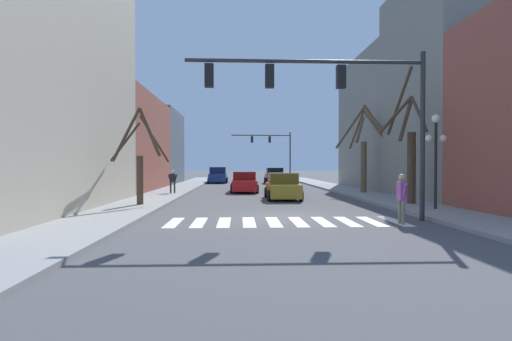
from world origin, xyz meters
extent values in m
plane|color=#4C4C4F|center=(0.00, 0.00, 0.00)|extent=(240.00, 240.00, 0.00)
cube|color=gray|center=(-6.73, 0.00, 0.07)|extent=(2.83, 90.00, 0.15)
cube|color=gray|center=(6.73, 0.00, 0.07)|extent=(2.83, 90.00, 0.15)
cube|color=#BCB299|center=(-11.14, 1.71, 6.11)|extent=(6.00, 15.43, 12.22)
cube|color=#934C3D|center=(-11.14, 15.72, 3.69)|extent=(6.00, 12.58, 7.38)
cube|color=#515B66|center=(-11.14, 26.81, 3.85)|extent=(6.00, 9.60, 7.70)
cube|color=gray|center=(11.14, 7.64, 6.55)|extent=(6.00, 8.79, 13.10)
cube|color=gray|center=(11.14, 17.73, 5.56)|extent=(6.00, 11.38, 11.12)
cube|color=white|center=(-4.05, -1.27, 0.00)|extent=(0.45, 2.60, 0.01)
cube|color=white|center=(-3.15, -1.27, 0.00)|extent=(0.45, 2.60, 0.01)
cube|color=white|center=(-2.25, -1.27, 0.00)|extent=(0.45, 2.60, 0.01)
cube|color=white|center=(-1.35, -1.27, 0.00)|extent=(0.45, 2.60, 0.01)
cube|color=white|center=(-0.45, -1.27, 0.00)|extent=(0.45, 2.60, 0.01)
cube|color=white|center=(0.45, -1.27, 0.00)|extent=(0.45, 2.60, 0.01)
cube|color=white|center=(1.35, -1.27, 0.00)|extent=(0.45, 2.60, 0.01)
cube|color=white|center=(2.25, -1.27, 0.00)|extent=(0.45, 2.60, 0.01)
cube|color=white|center=(3.15, -1.27, 0.00)|extent=(0.45, 2.60, 0.01)
cube|color=white|center=(4.05, -1.27, 0.00)|extent=(0.45, 2.60, 0.01)
cylinder|color=#2D2D2D|center=(5.06, -1.23, 3.12)|extent=(0.18, 0.18, 6.24)
cylinder|color=#2D2D2D|center=(0.71, -1.23, 5.84)|extent=(8.72, 0.14, 0.14)
cube|color=black|center=(2.01, -1.23, 5.29)|extent=(0.32, 0.28, 0.84)
cube|color=black|center=(-0.60, -1.23, 5.29)|extent=(0.32, 0.28, 0.84)
cube|color=black|center=(-2.78, -1.23, 5.29)|extent=(0.32, 0.28, 0.84)
cylinder|color=#2D2D2D|center=(5.06, 36.93, 3.18)|extent=(0.18, 0.18, 6.37)
cylinder|color=#2D2D2D|center=(1.17, 36.93, 5.97)|extent=(7.78, 0.14, 0.14)
cube|color=black|center=(2.34, 36.93, 5.42)|extent=(0.32, 0.28, 0.84)
cube|color=black|center=(0.01, 36.93, 5.42)|extent=(0.32, 0.28, 0.84)
cylinder|color=black|center=(6.91, 1.43, 2.04)|extent=(0.12, 0.12, 3.77)
sphere|color=white|center=(6.91, 1.43, 4.10)|extent=(0.36, 0.36, 0.36)
sphere|color=white|center=(6.59, 1.43, 3.24)|extent=(0.31, 0.31, 0.31)
sphere|color=white|center=(7.23, 1.43, 3.24)|extent=(0.31, 0.31, 0.31)
cube|color=black|center=(2.23, 28.52, 0.61)|extent=(1.88, 4.47, 0.86)
cube|color=black|center=(2.23, 28.52, 1.39)|extent=(1.73, 2.33, 0.70)
cylinder|color=black|center=(1.27, 29.91, 0.32)|extent=(0.22, 0.64, 0.64)
cylinder|color=black|center=(3.19, 29.91, 0.32)|extent=(0.22, 0.64, 0.64)
cylinder|color=black|center=(1.27, 27.13, 0.32)|extent=(0.22, 0.64, 0.64)
cylinder|color=black|center=(3.19, 27.13, 0.32)|extent=(0.22, 0.64, 0.64)
cube|color=#A38423|center=(0.92, 8.17, 0.56)|extent=(1.77, 4.18, 0.78)
cube|color=#594813|center=(0.92, 8.17, 1.27)|extent=(1.63, 2.17, 0.63)
cylinder|color=black|center=(0.01, 9.46, 0.32)|extent=(0.22, 0.64, 0.64)
cylinder|color=black|center=(1.82, 9.46, 0.32)|extent=(0.22, 0.64, 0.64)
cylinder|color=black|center=(0.01, 6.87, 0.32)|extent=(0.22, 0.64, 0.64)
cylinder|color=black|center=(1.82, 6.87, 0.32)|extent=(0.22, 0.64, 0.64)
cube|color=navy|center=(-4.11, 29.93, 0.62)|extent=(1.92, 4.57, 0.90)
cube|color=#0E1C46|center=(-4.11, 29.93, 1.44)|extent=(1.76, 2.38, 0.73)
cylinder|color=black|center=(-5.08, 31.35, 0.32)|extent=(0.22, 0.64, 0.64)
cylinder|color=black|center=(-3.13, 31.35, 0.32)|extent=(0.22, 0.64, 0.64)
cylinder|color=black|center=(-5.08, 28.51, 0.32)|extent=(0.22, 0.64, 0.64)
cylinder|color=black|center=(-3.13, 28.51, 0.32)|extent=(0.22, 0.64, 0.64)
cube|color=red|center=(-1.31, 14.72, 0.55)|extent=(1.81, 4.83, 0.75)
cube|color=maroon|center=(-1.31, 14.72, 1.24)|extent=(1.66, 2.51, 0.62)
cylinder|color=black|center=(-0.39, 13.22, 0.32)|extent=(0.22, 0.64, 0.64)
cylinder|color=black|center=(-2.23, 13.22, 0.32)|extent=(0.22, 0.64, 0.64)
cylinder|color=black|center=(-0.39, 16.22, 0.32)|extent=(0.22, 0.64, 0.64)
cylinder|color=black|center=(-2.23, 16.22, 0.32)|extent=(0.22, 0.64, 0.64)
cylinder|color=black|center=(-6.38, 11.76, 0.52)|extent=(0.11, 0.11, 0.74)
cylinder|color=black|center=(-6.11, 11.72, 0.52)|extent=(0.11, 0.11, 0.74)
cube|color=black|center=(-6.24, 11.74, 1.18)|extent=(0.39, 0.25, 0.58)
sphere|color=beige|center=(-6.24, 11.74, 1.61)|extent=(0.21, 0.21, 0.21)
cylinder|color=black|center=(-6.45, 11.77, 1.14)|extent=(0.26, 0.12, 0.56)
cylinder|color=black|center=(-6.04, 11.71, 1.14)|extent=(0.26, 0.12, 0.56)
cylinder|color=#7A705B|center=(3.99, -2.11, 0.42)|extent=(0.12, 0.12, 0.83)
cylinder|color=#7A705B|center=(3.99, -1.81, 0.42)|extent=(0.12, 0.12, 0.83)
cube|color=#9E4C93|center=(3.99, -1.96, 1.16)|extent=(0.24, 0.41, 0.66)
sphere|color=tan|center=(3.99, -1.96, 1.64)|extent=(0.23, 0.23, 0.23)
cylinder|color=#9E4C93|center=(3.98, -2.20, 1.12)|extent=(0.10, 0.29, 0.64)
cylinder|color=#9E4C93|center=(4.00, -1.73, 1.12)|extent=(0.10, 0.29, 0.64)
cylinder|color=#473828|center=(6.88, 3.83, 1.92)|extent=(0.41, 0.41, 3.54)
cylinder|color=#473828|center=(6.51, 4.45, 5.33)|extent=(0.87, 1.40, 3.39)
cylinder|color=#473828|center=(6.05, 3.75, 4.58)|extent=(1.78, 0.34, 1.91)
cylinder|color=#473828|center=(6.51, 3.65, 4.32)|extent=(0.93, 0.56, 2.23)
cylinder|color=#473828|center=(6.95, 3.15, 4.53)|extent=(0.27, 1.49, 1.91)
cylinder|color=#473828|center=(-6.54, 3.97, 1.33)|extent=(0.32, 0.32, 2.37)
cylinder|color=#473828|center=(-7.09, 3.63, 3.54)|extent=(1.22, 0.84, 2.67)
cylinder|color=#473828|center=(-6.08, 4.05, 3.66)|extent=(1.08, 0.34, 2.38)
cylinder|color=#473828|center=(-7.25, 4.02, 3.19)|extent=(1.53, 0.23, 1.94)
cylinder|color=#473828|center=(-5.91, 4.33, 3.35)|extent=(1.35, 0.85, 2.32)
cylinder|color=brown|center=(7.04, 11.95, 1.92)|extent=(0.42, 0.42, 3.54)
cylinder|color=brown|center=(6.02, 11.78, 4.66)|extent=(2.18, 0.54, 2.98)
cylinder|color=brown|center=(7.86, 11.59, 4.92)|extent=(1.82, 0.97, 2.82)
cylinder|color=brown|center=(6.59, 11.37, 4.51)|extent=(1.05, 1.37, 2.00)
cylinder|color=brown|center=(7.75, 11.62, 4.71)|extent=(1.55, 0.87, 2.35)
cylinder|color=brown|center=(6.65, 12.34, 4.56)|extent=(0.92, 0.94, 2.74)
camera|label=1|loc=(-1.71, -15.69, 2.08)|focal=28.00mm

